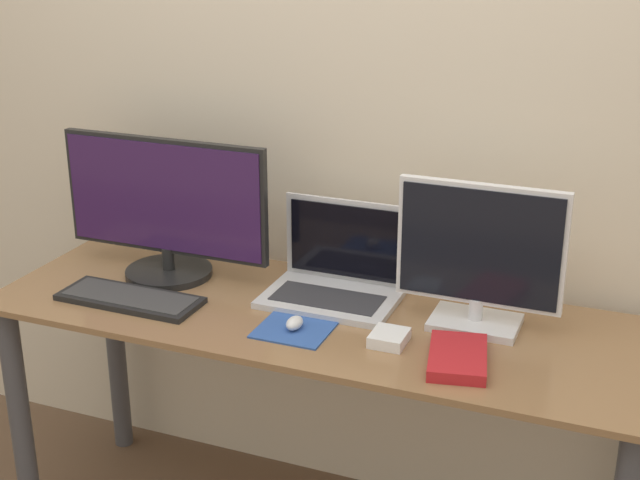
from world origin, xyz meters
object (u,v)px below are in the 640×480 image
(laptop, at_px, (337,274))
(mouse, at_px, (295,323))
(monitor_left, at_px, (165,210))
(power_brick, at_px, (389,338))
(book, at_px, (458,357))
(keyboard, at_px, (130,298))
(monitor_right, at_px, (479,258))

(laptop, bearing_deg, mouse, -94.61)
(monitor_left, distance_m, mouse, 0.56)
(monitor_left, relative_size, laptop, 1.76)
(monitor_left, height_order, power_brick, monitor_left)
(book, bearing_deg, monitor_left, 166.81)
(mouse, relative_size, book, 0.26)
(laptop, relative_size, keyboard, 0.90)
(monitor_right, xyz_separation_m, keyboard, (-0.92, -0.20, -0.18))
(mouse, bearing_deg, keyboard, -179.51)
(monitor_left, bearing_deg, book, -13.19)
(laptop, bearing_deg, monitor_left, -174.50)
(laptop, distance_m, book, 0.49)
(monitor_right, bearing_deg, keyboard, -167.43)
(keyboard, relative_size, book, 1.67)
(mouse, distance_m, power_brick, 0.25)
(monitor_right, xyz_separation_m, laptop, (-0.40, 0.05, -0.13))
(keyboard, relative_size, mouse, 6.35)
(monitor_left, bearing_deg, laptop, 5.50)
(keyboard, bearing_deg, book, -0.70)
(keyboard, bearing_deg, laptop, 26.30)
(monitor_right, distance_m, mouse, 0.50)
(monitor_right, bearing_deg, power_brick, -134.76)
(monitor_right, bearing_deg, laptop, 173.08)
(keyboard, xyz_separation_m, mouse, (0.49, 0.00, 0.01))
(laptop, distance_m, power_brick, 0.33)
(monitor_left, relative_size, keyboard, 1.58)
(book, bearing_deg, power_brick, 168.51)
(mouse, distance_m, book, 0.43)
(monitor_right, height_order, mouse, monitor_right)
(laptop, relative_size, mouse, 5.72)
(monitor_right, xyz_separation_m, mouse, (-0.42, -0.20, -0.17))
(mouse, xyz_separation_m, power_brick, (0.25, 0.02, -0.01))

